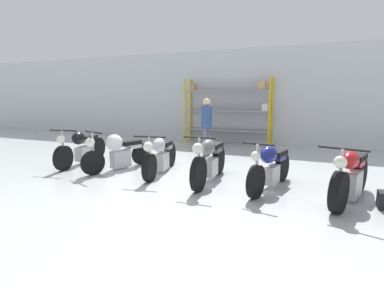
{
  "coord_description": "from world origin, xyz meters",
  "views": [
    {
      "loc": [
        2.67,
        -5.87,
        1.76
      ],
      "look_at": [
        0.0,
        0.4,
        0.7
      ],
      "focal_mm": 28.0,
      "sensor_mm": 36.0,
      "label": 1
    }
  ],
  "objects_px": {
    "person_browsing": "(207,122)",
    "motorcycle_blue": "(271,166)",
    "motorcycle_grey": "(210,160)",
    "motorcycle_red": "(350,177)",
    "shelving_rack": "(229,108)",
    "motorcycle_white": "(118,152)",
    "motorcycle_black": "(82,148)",
    "motorcycle_silver": "(161,156)"
  },
  "relations": [
    {
      "from": "shelving_rack",
      "to": "motorcycle_blue",
      "type": "relative_size",
      "value": 1.72
    },
    {
      "from": "motorcycle_white",
      "to": "motorcycle_blue",
      "type": "distance_m",
      "value": 3.69
    },
    {
      "from": "shelving_rack",
      "to": "motorcycle_red",
      "type": "relative_size",
      "value": 1.72
    },
    {
      "from": "person_browsing",
      "to": "motorcycle_white",
      "type": "bearing_deg",
      "value": 67.8
    },
    {
      "from": "motorcycle_black",
      "to": "motorcycle_white",
      "type": "relative_size",
      "value": 1.08
    },
    {
      "from": "shelving_rack",
      "to": "motorcycle_red",
      "type": "bearing_deg",
      "value": -55.99
    },
    {
      "from": "motorcycle_white",
      "to": "motorcycle_red",
      "type": "height_order",
      "value": "motorcycle_red"
    },
    {
      "from": "shelving_rack",
      "to": "motorcycle_silver",
      "type": "xyz_separation_m",
      "value": [
        -0.19,
        -5.09,
        -0.94
      ]
    },
    {
      "from": "shelving_rack",
      "to": "motorcycle_white",
      "type": "relative_size",
      "value": 1.72
    },
    {
      "from": "motorcycle_grey",
      "to": "motorcycle_red",
      "type": "bearing_deg",
      "value": 83.98
    },
    {
      "from": "person_browsing",
      "to": "motorcycle_blue",
      "type": "bearing_deg",
      "value": 138.55
    },
    {
      "from": "motorcycle_white",
      "to": "motorcycle_grey",
      "type": "relative_size",
      "value": 0.96
    },
    {
      "from": "motorcycle_silver",
      "to": "motorcycle_red",
      "type": "relative_size",
      "value": 1.07
    },
    {
      "from": "motorcycle_silver",
      "to": "motorcycle_red",
      "type": "distance_m",
      "value": 3.94
    },
    {
      "from": "shelving_rack",
      "to": "motorcycle_grey",
      "type": "distance_m",
      "value": 5.54
    },
    {
      "from": "motorcycle_black",
      "to": "motorcycle_grey",
      "type": "distance_m",
      "value": 3.74
    },
    {
      "from": "motorcycle_black",
      "to": "motorcycle_grey",
      "type": "xyz_separation_m",
      "value": [
        3.73,
        -0.3,
        0.04
      ]
    },
    {
      "from": "motorcycle_red",
      "to": "person_browsing",
      "type": "bearing_deg",
      "value": -110.02
    },
    {
      "from": "motorcycle_white",
      "to": "motorcycle_blue",
      "type": "relative_size",
      "value": 1.0
    },
    {
      "from": "motorcycle_blue",
      "to": "person_browsing",
      "type": "relative_size",
      "value": 1.12
    },
    {
      "from": "motorcycle_black",
      "to": "motorcycle_blue",
      "type": "distance_m",
      "value": 4.98
    },
    {
      "from": "motorcycle_grey",
      "to": "motorcycle_blue",
      "type": "relative_size",
      "value": 1.05
    },
    {
      "from": "motorcycle_black",
      "to": "motorcycle_red",
      "type": "xyz_separation_m",
      "value": [
        6.34,
        -0.48,
        0.0
      ]
    },
    {
      "from": "motorcycle_black",
      "to": "motorcycle_blue",
      "type": "xyz_separation_m",
      "value": [
        4.98,
        -0.29,
        0.01
      ]
    },
    {
      "from": "shelving_rack",
      "to": "motorcycle_white",
      "type": "distance_m",
      "value": 5.43
    },
    {
      "from": "person_browsing",
      "to": "motorcycle_grey",
      "type": "bearing_deg",
      "value": 118.92
    },
    {
      "from": "person_browsing",
      "to": "motorcycle_silver",
      "type": "bearing_deg",
      "value": 90.78
    },
    {
      "from": "motorcycle_black",
      "to": "shelving_rack",
      "type": "bearing_deg",
      "value": 144.11
    },
    {
      "from": "motorcycle_red",
      "to": "person_browsing",
      "type": "distance_m",
      "value": 4.64
    },
    {
      "from": "motorcycle_white",
      "to": "motorcycle_grey",
      "type": "height_order",
      "value": "motorcycle_grey"
    },
    {
      "from": "motorcycle_white",
      "to": "motorcycle_silver",
      "type": "relative_size",
      "value": 0.94
    },
    {
      "from": "motorcycle_grey",
      "to": "person_browsing",
      "type": "height_order",
      "value": "person_browsing"
    },
    {
      "from": "motorcycle_silver",
      "to": "motorcycle_grey",
      "type": "relative_size",
      "value": 1.02
    },
    {
      "from": "motorcycle_blue",
      "to": "motorcycle_silver",
      "type": "bearing_deg",
      "value": -83.23
    },
    {
      "from": "motorcycle_black",
      "to": "person_browsing",
      "type": "relative_size",
      "value": 1.22
    },
    {
      "from": "motorcycle_black",
      "to": "motorcycle_silver",
      "type": "relative_size",
      "value": 1.02
    },
    {
      "from": "motorcycle_red",
      "to": "motorcycle_black",
      "type": "bearing_deg",
      "value": -76.82
    },
    {
      "from": "shelving_rack",
      "to": "motorcycle_white",
      "type": "xyz_separation_m",
      "value": [
        -1.31,
        -5.19,
        -0.91
      ]
    },
    {
      "from": "motorcycle_grey",
      "to": "motorcycle_red",
      "type": "height_order",
      "value": "motorcycle_grey"
    },
    {
      "from": "person_browsing",
      "to": "motorcycle_red",
      "type": "bearing_deg",
      "value": 149.75
    },
    {
      "from": "motorcycle_blue",
      "to": "shelving_rack",
      "type": "bearing_deg",
      "value": -143.77
    },
    {
      "from": "motorcycle_red",
      "to": "motorcycle_silver",
      "type": "bearing_deg",
      "value": -78.9
    }
  ]
}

